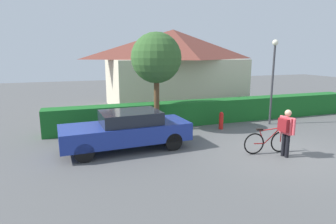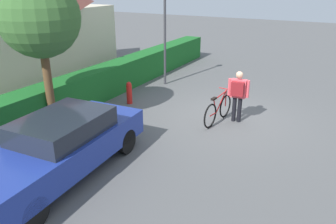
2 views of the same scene
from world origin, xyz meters
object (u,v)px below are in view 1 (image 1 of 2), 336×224
Objects in this scene: parked_car_near at (127,130)px; bicycle at (267,142)px; street_lamp at (273,70)px; person_rider at (286,129)px; fire_hydrant at (221,120)px; tree_kerbside at (156,58)px.

bicycle is at bearing -23.88° from parked_car_near.
parked_car_near is 7.78m from street_lamp.
bicycle is at bearing 122.54° from person_rider.
fire_hydrant is (-2.74, -0.05, -2.24)m from street_lamp.
person_rider is 6.06m from tree_kerbside.
tree_kerbside reaches higher than fire_hydrant.
bicycle is at bearing -91.43° from fire_hydrant.
person_rider is at bearing -86.64° from fire_hydrant.
street_lamp is 0.94× the size of tree_kerbside.
parked_car_near is at bearing 152.74° from person_rider.
parked_car_near is 4.87m from fire_hydrant.
fire_hydrant is at bearing 16.67° from parked_car_near.
person_rider is 0.40× the size of street_lamp.
fire_hydrant is (-0.23, 3.91, -0.57)m from person_rider.
person_rider reaches higher than fire_hydrant.
tree_kerbside is at bearing 164.61° from fire_hydrant.
street_lamp is (2.83, 3.47, 2.24)m from bicycle.
street_lamp is at bearing 1.04° from fire_hydrant.
person_rider reaches higher than bicycle.
street_lamp reaches higher than bicycle.
fire_hydrant is at bearing -178.96° from street_lamp.
street_lamp is (7.40, 1.44, 1.91)m from parked_car_near.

